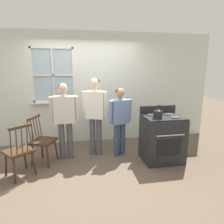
{
  "coord_description": "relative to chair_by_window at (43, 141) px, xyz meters",
  "views": [
    {
      "loc": [
        -0.27,
        -3.55,
        1.88
      ],
      "look_at": [
        0.42,
        0.24,
        1.0
      ],
      "focal_mm": 32.0,
      "sensor_mm": 36.0,
      "label": 1
    }
  ],
  "objects": [
    {
      "name": "wall_back",
      "position": [
        0.98,
        1.1,
        0.88
      ],
      "size": [
        6.4,
        0.16,
        2.7
      ],
      "color": "silver",
      "rests_on": "ground_plane"
    },
    {
      "name": "stove",
      "position": [
        2.35,
        -0.29,
        0.02
      ],
      "size": [
        0.77,
        0.68,
        1.08
      ],
      "color": "#232326",
      "rests_on": "ground_plane"
    },
    {
      "name": "person_teen_center",
      "position": [
        1.06,
        0.23,
        0.55
      ],
      "size": [
        0.53,
        0.32,
        1.66
      ],
      "rotation": [
        0.0,
        0.0,
        -0.35
      ],
      "color": "#4C4C51",
      "rests_on": "ground_plane"
    },
    {
      "name": "chair_by_window",
      "position": [
        0.0,
        0.0,
        0.0
      ],
      "size": [
        0.53,
        0.54,
        0.95
      ],
      "rotation": [
        0.0,
        0.0,
        1.18
      ],
      "color": "#3D2819",
      "rests_on": "ground_plane"
    },
    {
      "name": "person_adult_right",
      "position": [
        1.56,
        0.11,
        0.41
      ],
      "size": [
        0.54,
        0.33,
        1.46
      ],
      "rotation": [
        0.0,
        0.0,
        0.34
      ],
      "color": "#384766",
      "rests_on": "ground_plane"
    },
    {
      "name": "chair_near_wall",
      "position": [
        -0.32,
        -0.44,
        0.0
      ],
      "size": [
        0.58,
        0.58,
        0.95
      ],
      "rotation": [
        0.0,
        0.0,
        -2.45
      ],
      "color": "#3D2819",
      "rests_on": "ground_plane"
    },
    {
      "name": "person_elderly_left",
      "position": [
        0.43,
        0.15,
        0.49
      ],
      "size": [
        0.57,
        0.22,
        1.57
      ],
      "rotation": [
        0.0,
        0.0,
        0.02
      ],
      "color": "#4C4C51",
      "rests_on": "ground_plane"
    },
    {
      "name": "ground_plane",
      "position": [
        0.94,
        -0.3,
        -0.45
      ],
      "size": [
        16.0,
        16.0,
        0.0
      ],
      "primitive_type": "plane",
      "color": "brown"
    },
    {
      "name": "potted_plant",
      "position": [
        0.38,
        1.01,
        0.69
      ],
      "size": [
        0.14,
        0.14,
        0.27
      ],
      "color": "#935B3D",
      "rests_on": "wall_back"
    },
    {
      "name": "kettle",
      "position": [
        2.18,
        -0.42,
        0.57
      ],
      "size": [
        0.21,
        0.17,
        0.25
      ],
      "color": "black",
      "rests_on": "stove"
    }
  ]
}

